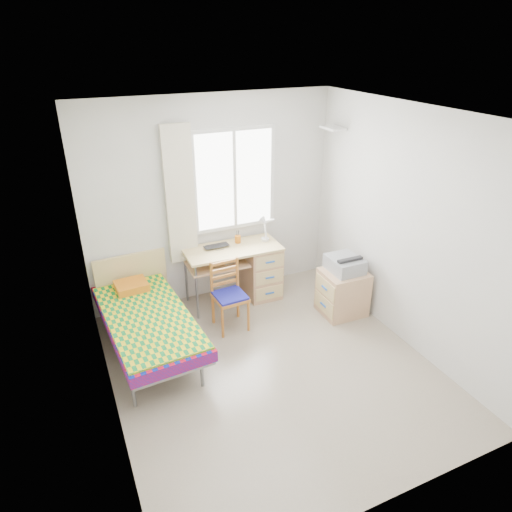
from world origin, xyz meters
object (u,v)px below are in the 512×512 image
at_px(desk, 256,267).
at_px(cabinet, 342,292).
at_px(bed, 146,317).
at_px(chair, 229,291).
at_px(printer, 345,264).

height_order(desk, cabinet, desk).
bearing_deg(bed, cabinet, -11.24).
height_order(bed, chair, chair).
bearing_deg(bed, printer, -10.34).
relative_size(bed, printer, 4.38).
distance_m(chair, cabinet, 1.44).
xyz_separation_m(cabinet, printer, (0.02, 0.04, 0.38)).
height_order(cabinet, printer, printer).
bearing_deg(desk, chair, -136.69).
height_order(bed, cabinet, bed).
bearing_deg(chair, printer, -14.89).
height_order(bed, printer, bed).
bearing_deg(cabinet, desk, 135.44).
bearing_deg(desk, bed, -159.62).
bearing_deg(chair, cabinet, -16.46).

